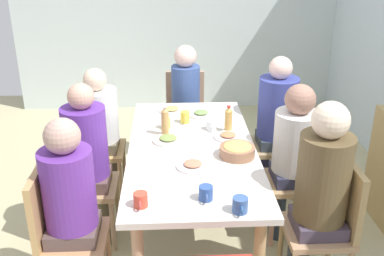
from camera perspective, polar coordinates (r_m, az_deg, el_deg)
ground_plane at (r=3.69m, az=-0.00°, el=-12.94°), size 6.73×6.73×0.00m
wall_left at (r=5.90m, az=-1.44°, el=14.77°), size 0.12×4.14×2.60m
dining_table at (r=3.34m, az=-0.00°, el=-3.70°), size 1.84×0.90×0.75m
chair_0 at (r=4.07m, az=11.34°, el=-1.36°), size 0.40×0.40×0.90m
person_0 at (r=3.96m, az=10.36°, el=1.72°), size 0.33×0.33×1.24m
chair_1 at (r=3.47m, az=-13.92°, el=-6.16°), size 0.40×0.40×0.90m
person_1 at (r=3.35m, az=-12.79°, el=-2.77°), size 0.31×0.31×1.24m
chair_2 at (r=3.54m, az=13.62°, el=-5.49°), size 0.40×0.40×0.90m
person_2 at (r=3.42m, az=12.53°, el=-2.31°), size 0.33×0.33×1.21m
chair_3 at (r=4.01m, az=-12.41°, el=-1.85°), size 0.40×0.40×0.90m
person_3 at (r=3.92m, az=-11.37°, el=0.77°), size 0.33×0.33×1.17m
chair_4 at (r=2.97m, az=-16.00°, el=-11.97°), size 0.40×0.40×0.90m
person_4 at (r=2.82m, az=-14.73°, el=-8.19°), size 0.31×0.31×1.24m
chair_5 at (r=4.58m, az=-0.81°, el=1.99°), size 0.40×0.40×0.90m
person_5 at (r=4.42m, az=-0.78°, el=4.02°), size 0.30×0.30×1.20m
chair_6 at (r=3.05m, az=16.72°, el=-11.01°), size 0.40×0.40×0.90m
person_6 at (r=2.88m, az=15.67°, el=-6.67°), size 0.32×0.32×1.31m
plate_0 at (r=3.95m, az=-2.53°, el=2.26°), size 0.22×0.22×0.04m
plate_1 at (r=3.03m, az=0.10°, el=-4.62°), size 0.22×0.22×0.04m
plate_2 at (r=3.86m, az=1.13°, el=1.77°), size 0.21×0.21×0.04m
plate_3 at (r=3.39m, az=-2.97°, el=-1.41°), size 0.23×0.23×0.04m
plate_4 at (r=3.45m, az=4.49°, el=-1.01°), size 0.21×0.21×0.04m
bowl_0 at (r=3.17m, az=5.61°, el=-2.74°), size 0.24×0.24×0.09m
cup_0 at (r=3.57m, az=2.44°, el=0.32°), size 0.12×0.08×0.07m
cup_1 at (r=2.57m, az=5.98°, el=-9.47°), size 0.12×0.09×0.09m
cup_2 at (r=3.60m, az=-3.25°, el=0.58°), size 0.11×0.07×0.08m
cup_3 at (r=2.67m, az=1.73°, el=-8.06°), size 0.12×0.08×0.09m
cup_4 at (r=2.62m, az=-6.39°, el=-8.85°), size 0.12×0.08×0.08m
cup_5 at (r=3.70m, az=-0.88°, el=1.36°), size 0.11×0.07×0.09m
bottle_0 at (r=3.53m, az=4.52°, el=1.06°), size 0.06×0.06×0.21m
bottle_1 at (r=3.46m, az=-3.35°, el=0.82°), size 0.06×0.06×0.23m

